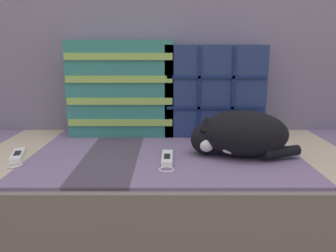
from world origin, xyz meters
TOP-DOWN VIEW (x-y plane):
  - couch at (0.00, 0.13)m, footprint 2.00×0.84m
  - sofa_backrest at (0.00, 0.48)m, footprint 1.96×0.14m
  - throw_pillow_quilted at (0.11, 0.33)m, footprint 0.42×0.14m
  - throw_pillow_striped at (-0.28, 0.33)m, footprint 0.45×0.14m
  - sleeping_cat at (0.16, 0.02)m, footprint 0.37×0.22m
  - game_remote_near at (-0.60, -0.00)m, footprint 0.09×0.19m
  - game_remote_far at (-0.09, -0.04)m, footprint 0.05×0.18m

SIDE VIEW (x-z plane):
  - couch at x=0.00m, z-range 0.00..0.39m
  - game_remote_far at x=-0.09m, z-range 0.39..0.41m
  - game_remote_near at x=-0.60m, z-range 0.39..0.41m
  - sleeping_cat at x=0.16m, z-range 0.39..0.55m
  - throw_pillow_quilted at x=0.11m, z-range 0.39..0.78m
  - throw_pillow_striped at x=-0.28m, z-range 0.39..0.80m
  - sofa_backrest at x=0.00m, z-range 0.39..0.97m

